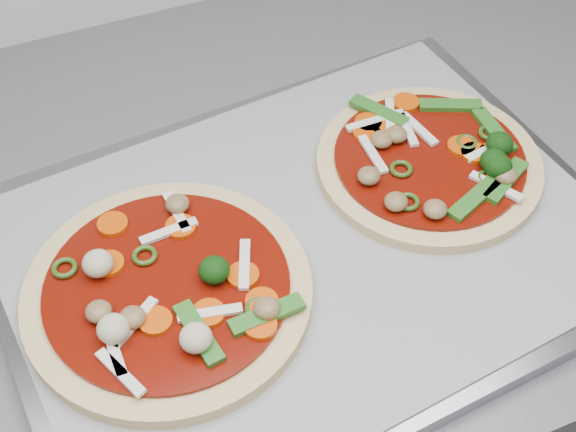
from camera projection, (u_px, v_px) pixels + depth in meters
name	position (u px, v px, depth m)	size (l,w,h in m)	color
baking_tray	(308.00, 246.00, 0.67)	(0.50, 0.37, 0.02)	gray
parchment	(308.00, 239.00, 0.66)	(0.48, 0.35, 0.00)	gray
pizza_left	(168.00, 291.00, 0.61)	(0.28, 0.28, 0.04)	#EAC881
pizza_right	(433.00, 161.00, 0.70)	(0.21, 0.21, 0.03)	#EAC881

